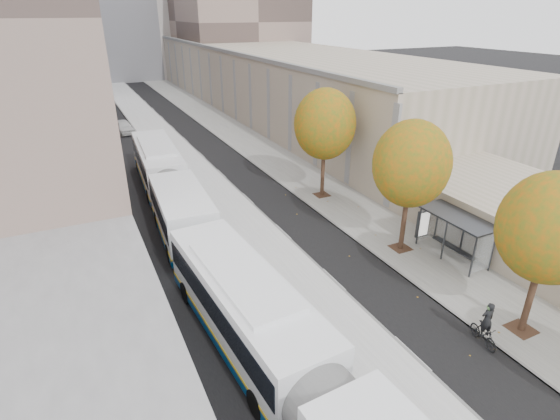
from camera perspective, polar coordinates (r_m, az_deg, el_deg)
bus_platform at (r=41.99m, az=-12.77°, el=6.38°), size 4.25×150.00×0.15m
sidewalk at (r=44.35m, az=-2.64°, el=7.89°), size 4.75×150.00×0.08m
building_tan at (r=74.14m, az=-3.59°, el=17.78°), size 18.00×92.00×8.00m
bus_shelter at (r=25.89m, az=22.38°, el=-1.54°), size 1.90×4.40×2.53m
tree_b at (r=20.07m, az=31.81°, el=-2.07°), size 4.00×4.00×6.97m
tree_c at (r=24.67m, az=16.79°, el=5.76°), size 4.20×4.20×7.28m
tree_d at (r=31.52m, az=5.88°, el=11.07°), size 4.40×4.40×7.60m
bus_near at (r=15.52m, az=2.48°, el=-20.81°), size 4.00×19.28×3.19m
bus_far at (r=32.05m, az=-14.58°, el=3.62°), size 3.90×19.15×3.17m
cyclist at (r=20.60m, az=25.18°, el=-13.87°), size 0.75×1.66×2.05m
distant_car at (r=53.61m, az=-19.76°, el=10.20°), size 2.26×4.42×1.44m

